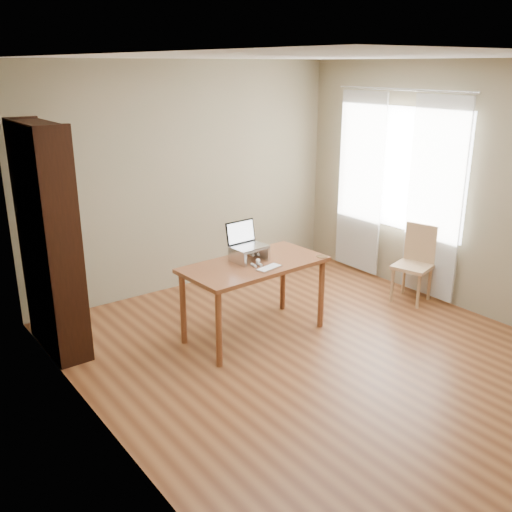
{
  "coord_description": "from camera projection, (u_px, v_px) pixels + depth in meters",
  "views": [
    {
      "loc": [
        -3.25,
        -3.46,
        2.55
      ],
      "look_at": [
        -0.21,
        0.64,
        0.82
      ],
      "focal_mm": 40.0,
      "sensor_mm": 36.0,
      "label": 1
    }
  ],
  "objects": [
    {
      "name": "laptop_stand",
      "position": [
        249.0,
        252.0,
        5.46
      ],
      "size": [
        0.32,
        0.25,
        0.13
      ],
      "rotation": [
        0.0,
        0.0,
        0.05
      ],
      "color": "silver",
      "rests_on": "desk"
    },
    {
      "name": "cat",
      "position": [
        246.0,
        254.0,
        5.48
      ],
      "size": [
        0.23,
        0.47,
        0.14
      ],
      "rotation": [
        0.0,
        0.0,
        -0.11
      ],
      "color": "#4B453B",
      "rests_on": "desk"
    },
    {
      "name": "keyboard",
      "position": [
        269.0,
        268.0,
        5.26
      ],
      "size": [
        0.28,
        0.16,
        0.02
      ],
      "rotation": [
        0.0,
        0.0,
        0.2
      ],
      "color": "silver",
      "rests_on": "desk"
    },
    {
      "name": "curtains",
      "position": [
        395.0,
        189.0,
        6.6
      ],
      "size": [
        0.03,
        1.9,
        2.25
      ],
      "color": "white",
      "rests_on": "ground"
    },
    {
      "name": "coaster",
      "position": [
        322.0,
        256.0,
        5.59
      ],
      "size": [
        0.11,
        0.11,
        0.01
      ],
      "primitive_type": "cylinder",
      "color": "brown",
      "rests_on": "desk"
    },
    {
      "name": "laptop",
      "position": [
        246.0,
        240.0,
        5.47
      ],
      "size": [
        0.34,
        0.29,
        0.24
      ],
      "rotation": [
        0.0,
        0.0,
        0.05
      ],
      "color": "silver",
      "rests_on": "laptop_stand"
    },
    {
      "name": "bookshelf",
      "position": [
        50.0,
        240.0,
        5.09
      ],
      "size": [
        0.3,
        0.9,
        2.1
      ],
      "color": "black",
      "rests_on": "ground"
    },
    {
      "name": "chair",
      "position": [
        417.0,
        261.0,
        6.35
      ],
      "size": [
        0.47,
        0.47,
        0.86
      ],
      "rotation": [
        0.0,
        0.0,
        0.27
      ],
      "color": "tan",
      "rests_on": "ground"
    },
    {
      "name": "desk",
      "position": [
        254.0,
        272.0,
        5.45
      ],
      "size": [
        1.42,
        0.76,
        0.75
      ],
      "rotation": [
        0.0,
        0.0,
        0.05
      ],
      "color": "brown",
      "rests_on": "ground"
    },
    {
      "name": "room",
      "position": [
        322.0,
        217.0,
        4.89
      ],
      "size": [
        4.04,
        4.54,
        2.64
      ],
      "color": "#5D3018",
      "rests_on": "ground"
    }
  ]
}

